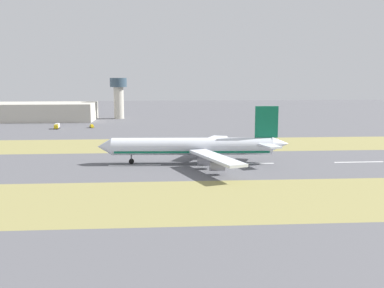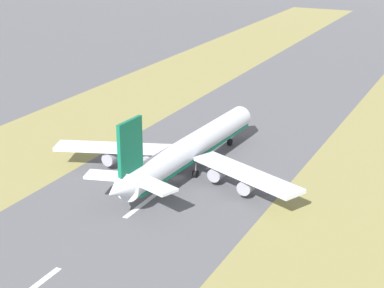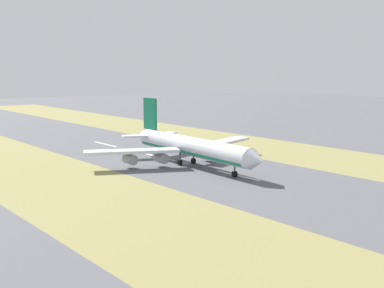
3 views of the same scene
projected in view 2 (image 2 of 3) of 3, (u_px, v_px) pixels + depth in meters
The scene contains 6 objects.
ground_plane at pixel (178, 177), 151.70m from camera, with size 800.00×800.00×0.00m, color #56565B.
grass_median_west at pixel (27, 149), 170.15m from camera, with size 40.00×600.00×0.01m, color olive.
grass_median_east at pixel (370, 214), 133.24m from camera, with size 40.00×600.00×0.01m, color olive.
centreline_dash_mid at pixel (146, 201), 139.00m from camera, with size 1.20×18.00×0.01m, color silver.
centreline_dash_far at pixel (220, 145), 172.90m from camera, with size 1.20×18.00×0.01m, color silver.
airplane_main_jet at pixel (188, 150), 151.81m from camera, with size 64.06×67.19×20.20m.
Camera 2 is at (64.10, -124.71, 58.52)m, focal length 60.00 mm.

